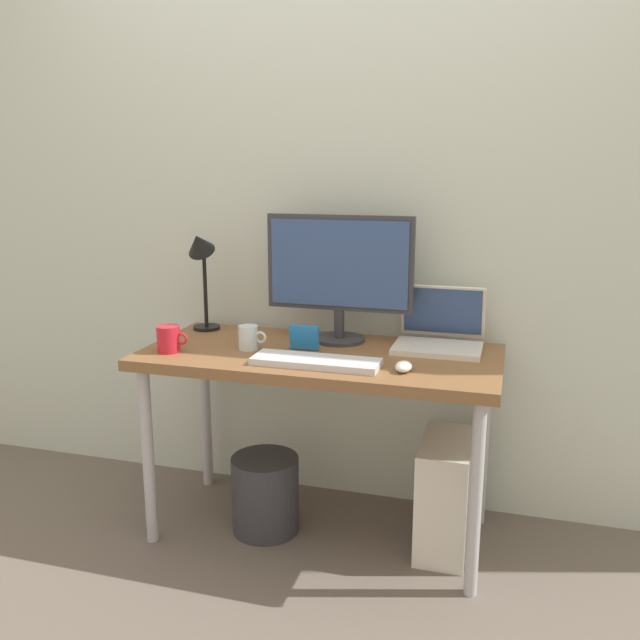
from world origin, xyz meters
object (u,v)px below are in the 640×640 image
object	(u,v)px
coffee_mug	(169,339)
desk	(320,371)
monitor	(339,270)
keyboard	(316,362)
laptop	(440,332)
desk_lamp	(201,259)
computer_tower	(445,494)
photo_frame	(304,337)
glass_cup	(249,338)
mouse	(404,366)
wastebasket	(265,494)

from	to	relation	value
coffee_mug	desk	bearing A→B (deg)	16.13
monitor	keyboard	distance (m)	0.43
keyboard	laptop	bearing A→B (deg)	43.05
monitor	coffee_mug	world-z (taller)	monitor
desk	monitor	xyz separation A→B (m)	(0.03, 0.17, 0.35)
desk_lamp	laptop	bearing A→B (deg)	1.14
computer_tower	monitor	bearing A→B (deg)	162.16
desk_lamp	photo_frame	xyz separation A→B (m)	(0.49, -0.16, -0.25)
desk	glass_cup	xyz separation A→B (m)	(-0.26, -0.04, 0.12)
monitor	photo_frame	bearing A→B (deg)	-118.79
mouse	computer_tower	bearing A→B (deg)	52.31
laptop	computer_tower	bearing A→B (deg)	-69.76
monitor	coffee_mug	distance (m)	0.68
monitor	wastebasket	xyz separation A→B (m)	(-0.23, -0.22, -0.85)
keyboard	photo_frame	size ratio (longest dim) A/B	4.00
keyboard	coffee_mug	world-z (taller)	coffee_mug
desk	laptop	world-z (taller)	laptop
monitor	keyboard	bearing A→B (deg)	-88.91
computer_tower	mouse	bearing A→B (deg)	-127.69
coffee_mug	desk_lamp	bearing A→B (deg)	93.65
desk	monitor	size ratio (longest dim) A/B	2.29
monitor	wastebasket	bearing A→B (deg)	-136.65
glass_cup	wastebasket	size ratio (longest dim) A/B	0.36
glass_cup	photo_frame	world-z (taller)	photo_frame
desk	wastebasket	world-z (taller)	desk
glass_cup	wastebasket	world-z (taller)	glass_cup
coffee_mug	glass_cup	world-z (taller)	coffee_mug
monitor	mouse	size ratio (longest dim) A/B	6.31
desk_lamp	keyboard	distance (m)	0.73
desk	coffee_mug	size ratio (longest dim) A/B	10.88
monitor	desk_lamp	bearing A→B (deg)	179.94
glass_cup	photo_frame	distance (m)	0.21
mouse	coffee_mug	bearing A→B (deg)	-179.85
desk	laptop	size ratio (longest dim) A/B	4.07
photo_frame	computer_tower	bearing A→B (deg)	2.12
mouse	wastebasket	bearing A→B (deg)	169.30
laptop	mouse	distance (m)	0.35
monitor	wastebasket	distance (m)	0.91
desk_lamp	mouse	bearing A→B (deg)	-20.03
desk_lamp	photo_frame	bearing A→B (deg)	-18.48
laptop	wastebasket	bearing A→B (deg)	-158.79
desk_lamp	keyboard	size ratio (longest dim) A/B	0.97
desk	desk_lamp	size ratio (longest dim) A/B	3.05
monitor	computer_tower	world-z (taller)	monitor
keyboard	desk	bearing A→B (deg)	101.51
mouse	wastebasket	xyz separation A→B (m)	(-0.54, 0.10, -0.59)
desk	monitor	bearing A→B (deg)	81.05
monitor	photo_frame	distance (m)	0.30
desk_lamp	wastebasket	xyz separation A→B (m)	(0.35, -0.22, -0.87)
laptop	glass_cup	xyz separation A→B (m)	(-0.67, -0.23, -0.01)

